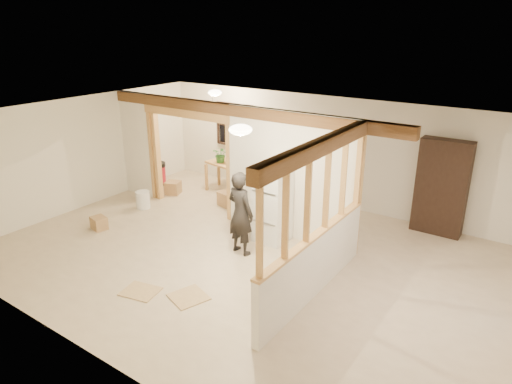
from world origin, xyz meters
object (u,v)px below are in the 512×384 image
Objects in this scene: work_table at (229,178)px; woman at (241,213)px; shop_vac at (158,173)px; bookshelf at (441,188)px; refrigerator at (272,205)px.

woman is at bearing -38.41° from work_table.
shop_vac is 6.91m from bookshelf.
bookshelf is at bearing 15.94° from work_table.
bookshelf is (2.55, 2.17, 0.23)m from refrigerator.
work_table is at bearing -39.63° from woman.
bookshelf reaches higher than work_table.
work_table is 4.96m from bookshelf.
woman is at bearing -133.05° from bookshelf.
refrigerator is at bearing -14.14° from shop_vac.
woman is at bearing -24.36° from shop_vac.
refrigerator is at bearing -94.99° from woman.
woman is 1.33× the size of work_table.
woman reaches higher than work_table.
refrigerator is 0.76× the size of bookshelf.
shop_vac is at bearing 165.86° from refrigerator.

